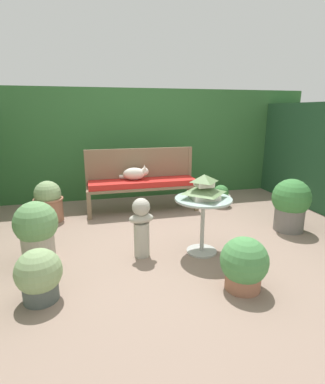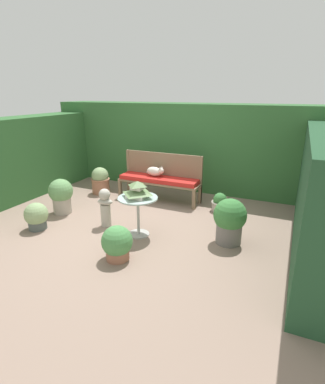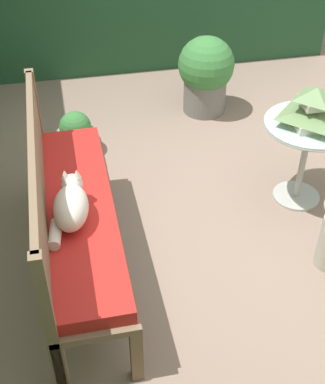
{
  "view_description": "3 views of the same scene",
  "coord_description": "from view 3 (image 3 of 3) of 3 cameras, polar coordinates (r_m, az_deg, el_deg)",
  "views": [
    {
      "loc": [
        -0.87,
        -3.23,
        1.51
      ],
      "look_at": [
        0.01,
        0.26,
        0.54
      ],
      "focal_mm": 28.0,
      "sensor_mm": 36.0,
      "label": 1
    },
    {
      "loc": [
        2.38,
        -4.11,
        2.14
      ],
      "look_at": [
        0.3,
        0.5,
        0.43
      ],
      "focal_mm": 28.0,
      "sensor_mm": 36.0,
      "label": 2
    },
    {
      "loc": [
        -2.43,
        1.17,
        2.45
      ],
      "look_at": [
        0.1,
        0.63,
        0.37
      ],
      "focal_mm": 50.0,
      "sensor_mm": 36.0,
      "label": 3
    }
  ],
  "objects": [
    {
      "name": "pagoda_birdhouse",
      "position": [
        3.58,
        15.84,
        8.58
      ],
      "size": [
        0.38,
        0.38,
        0.26
      ],
      "color": "silver",
      "rests_on": "patio_table"
    },
    {
      "name": "patio_table",
      "position": [
        3.7,
        15.18,
        5.32
      ],
      "size": [
        0.61,
        0.61,
        0.62
      ],
      "color": "#B7B7B2",
      "rests_on": "ground"
    },
    {
      "name": "ground",
      "position": [
        3.64,
        10.18,
        -4.19
      ],
      "size": [
        30.0,
        30.0,
        0.0
      ],
      "primitive_type": "plane",
      "color": "gray"
    },
    {
      "name": "garden_bench",
      "position": [
        3.11,
        -8.82,
        -2.55
      ],
      "size": [
        1.69,
        0.43,
        0.5
      ],
      "color": "#7F664C",
      "rests_on": "ground"
    },
    {
      "name": "bench_backrest",
      "position": [
        2.95,
        -13.07,
        0.82
      ],
      "size": [
        1.69,
        0.06,
        0.96
      ],
      "color": "#7F664C",
      "rests_on": "ground"
    },
    {
      "name": "potted_plant_hedge_corner",
      "position": [
        4.29,
        -9.2,
        6.11
      ],
      "size": [
        0.32,
        0.32,
        0.35
      ],
      "color": "#ADA393",
      "rests_on": "ground"
    },
    {
      "name": "potted_plant_table_near",
      "position": [
        4.73,
        4.64,
        12.51
      ],
      "size": [
        0.48,
        0.48,
        0.68
      ],
      "color": "slate",
      "rests_on": "ground"
    },
    {
      "name": "cat",
      "position": [
        2.91,
        -9.81,
        -1.46
      ],
      "size": [
        0.44,
        0.26,
        0.23
      ],
      "rotation": [
        0.0,
        0.0,
        -0.14
      ],
      "color": "silver",
      "rests_on": "garden_bench"
    }
  ]
}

